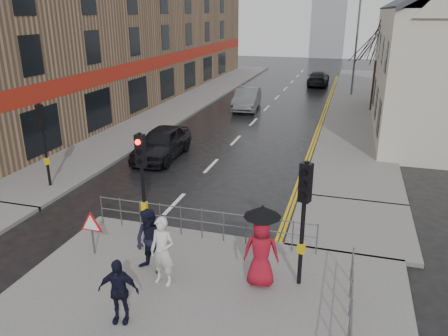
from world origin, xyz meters
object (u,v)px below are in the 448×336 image
Objects in this scene: pedestrian_a at (162,251)px; car_parked at (162,143)px; pedestrian_with_umbrella at (261,244)px; pedestrian_b at (150,241)px; car_mid at (247,99)px; pedestrian_d at (118,291)px.

pedestrian_a reaches higher than car_parked.
pedestrian_a is 2.55m from pedestrian_with_umbrella.
pedestrian_b reaches higher than car_mid.
pedestrian_a is 1.69m from pedestrian_d.
pedestrian_a is at bearing -164.32° from pedestrian_with_umbrella.
car_parked is at bearing -101.73° from car_mid.
pedestrian_a is at bearing -66.95° from car_parked.
pedestrian_b is 0.82× the size of pedestrian_with_umbrella.
pedestrian_with_umbrella reaches higher than pedestrian_b.
pedestrian_with_umbrella is 22.27m from car_mid.
pedestrian_b is at bearing 150.53° from pedestrian_a.
car_mid is (1.34, 12.28, 0.00)m from car_parked.
car_mid is at bearing 104.53° from pedestrian_with_umbrella.
pedestrian_b reaches higher than car_parked.
pedestrian_d is at bearing -69.94° from pedestrian_b.
car_parked is 12.35m from car_mid.
pedestrian_with_umbrella is 0.49× the size of car_parked.
pedestrian_d is 0.35× the size of car_parked.
pedestrian_with_umbrella reaches higher than pedestrian_a.
car_mid is at bearing 84.77° from pedestrian_d.
car_parked is (-6.92, 9.27, -0.54)m from pedestrian_with_umbrella.
car_mid reaches higher than car_parked.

